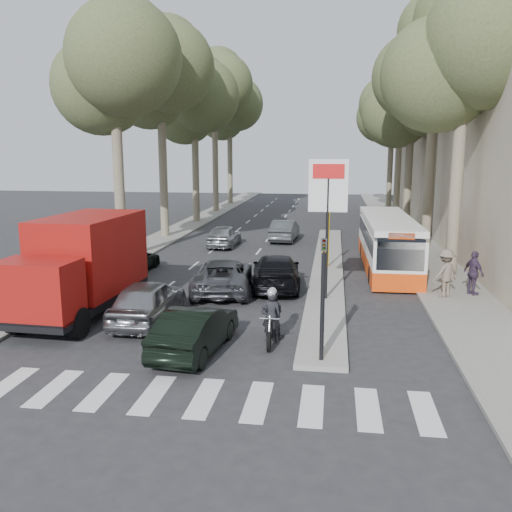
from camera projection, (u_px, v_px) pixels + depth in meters
The scene contains 29 objects.
ground at pixel (219, 341), 17.12m from camera, with size 120.00×120.00×0.00m, color #28282B.
sidewalk_right at pixel (403, 231), 40.19m from camera, with size 3.20×70.00×0.12m, color gray.
median_left at pixel (196, 222), 45.43m from camera, with size 2.40×64.00×0.12m, color gray.
traffic_island at pixel (328, 268), 27.33m from camera, with size 1.50×26.00×0.16m, color gray.
building_far at pixel (478, 126), 46.44m from camera, with size 11.00×20.00×16.00m, color #B7A88E.
billboard at pixel (328, 209), 20.81m from camera, with size 1.50×12.10×5.60m.
traffic_light_island at pixel (323, 279), 14.73m from camera, with size 0.16×0.41×3.60m.
tree_l_a at pixel (116, 63), 28.01m from camera, with size 7.40×7.20×14.10m.
tree_l_b at pixel (162, 71), 35.66m from camera, with size 7.40×7.20×14.88m.
tree_l_c at pixel (196, 99), 43.60m from camera, with size 7.40×7.20×13.71m.
tree_l_d at pixel (216, 88), 51.06m from camera, with size 7.40×7.20×15.66m.
tree_l_e at pixel (231, 106), 59.04m from camera, with size 7.40×7.20×14.49m.
tree_r_a at pixel (468, 47), 23.67m from camera, with size 7.40×7.20×14.10m.
tree_r_b at pixel (439, 54), 31.23m from camera, with size 7.40×7.20×15.27m.
tree_r_c at pixel (414, 98), 39.36m from camera, with size 7.40×7.20×13.32m.
tree_r_d at pixel (403, 90), 46.86m from camera, with size 7.40×7.20×14.88m.
tree_r_e at pixel (394, 106), 54.75m from camera, with size 7.40×7.20×14.10m.
silver_hatchback at pixel (148, 301), 18.91m from camera, with size 1.80×4.49×1.53m, color gray.
dark_hatchback at pixel (195, 330), 16.09m from camera, with size 1.46×4.17×1.38m, color black.
queue_car_a at pixel (223, 276), 22.97m from camera, with size 2.34×5.07×1.41m, color #4C4E53.
queue_car_b at pixel (276, 271), 23.63m from camera, with size 2.05×5.03×1.46m, color black.
queue_car_c at pixel (224, 236), 33.88m from camera, with size 1.63×4.04×1.38m, color #A6A9AE.
queue_car_d at pixel (285, 230), 36.04m from camera, with size 1.48×4.26×1.40m, color #515559.
queue_car_e at pixel (132, 260), 26.63m from camera, with size 1.71×4.21×1.22m, color black.
red_truck at pixel (82, 264), 19.59m from camera, with size 2.82×6.78×3.57m.
city_bus at pixel (387, 241), 27.31m from camera, with size 2.37×10.23×2.69m.
motorcycle at pixel (272, 317), 16.98m from camera, with size 0.75×2.07×1.76m.
pedestrian_near at pixel (474, 273), 22.00m from camera, with size 1.06×0.52×1.81m, color #403049.
pedestrian_far at pixel (445, 273), 21.70m from camera, with size 1.26×0.56×1.94m, color #6E6252.
Camera 1 is at (3.49, -15.96, 5.91)m, focal length 38.00 mm.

